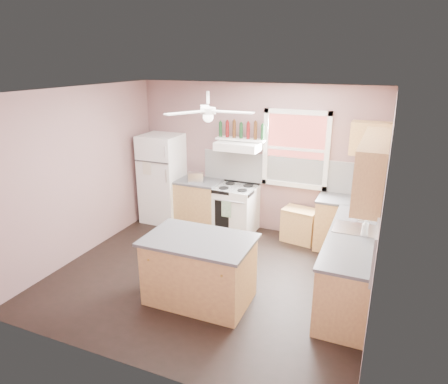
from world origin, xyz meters
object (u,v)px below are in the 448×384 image
at_px(refrigerator, 163,178).
at_px(stove, 236,209).
at_px(toaster, 196,177).
at_px(island, 200,271).
at_px(cart, 300,226).

relative_size(refrigerator, stove, 2.00).
bearing_deg(toaster, stove, -15.17).
relative_size(stove, island, 0.65).
distance_m(refrigerator, island, 2.99).
xyz_separation_m(refrigerator, island, (1.91, -2.26, -0.43)).
bearing_deg(refrigerator, cart, 1.22).
xyz_separation_m(refrigerator, toaster, (0.75, -0.05, 0.13)).
bearing_deg(stove, cart, 4.49).
height_order(cart, island, island).
distance_m(toaster, stove, 0.96).
relative_size(cart, island, 0.44).
height_order(toaster, cart, toaster).
bearing_deg(cart, refrigerator, -169.31).
height_order(stove, cart, stove).
height_order(toaster, island, toaster).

